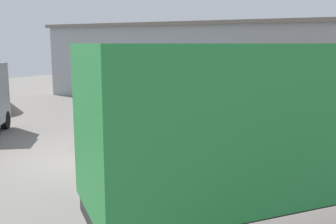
% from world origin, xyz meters
% --- Properties ---
extents(ground_plane, '(60.00, 60.00, 0.00)m').
position_xyz_m(ground_plane, '(0.00, 0.00, 0.00)').
color(ground_plane, slate).
extents(warehouse_building, '(28.51, 6.74, 5.74)m').
position_xyz_m(warehouse_building, '(0.00, 17.12, 2.88)').
color(warehouse_building, '#93999E').
rests_on(warehouse_building, ground_plane).
extents(tractor_unit_white, '(3.17, 6.62, 4.23)m').
position_xyz_m(tractor_unit_white, '(-0.19, 3.26, 1.99)').
color(tractor_unit_white, silver).
rests_on(tractor_unit_white, ground_plane).
extents(container_trailer_green, '(8.81, 9.61, 4.25)m').
position_xyz_m(container_trailer_green, '(8.60, -1.97, 2.68)').
color(container_trailer_green, '#28843D').
rests_on(container_trailer_green, ground_plane).
extents(flatbed_truck_red, '(6.02, 7.86, 2.68)m').
position_xyz_m(flatbed_truck_red, '(6.89, 9.10, 1.28)').
color(flatbed_truck_red, red).
rests_on(flatbed_truck_red, ground_plane).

